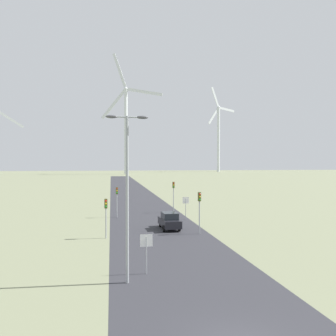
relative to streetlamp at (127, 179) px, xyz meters
The scene contains 11 objects.
road_surface 40.56m from the streetlamp, 84.40° to the left, with size 10.00×240.00×0.01m.
streetlamp is the anchor object (origin of this frame).
stop_sign_near 4.80m from the streetlamp, 46.87° to the left, with size 0.81×0.07×2.57m.
stop_sign_far 23.00m from the streetlamp, 68.12° to the left, with size 0.81×0.07×2.83m.
traffic_light_post_near_left 12.57m from the streetlamp, 96.80° to the left, with size 0.28×0.34×3.76m.
traffic_light_post_near_right 14.90m from the streetlamp, 57.46° to the left, with size 0.28×0.34×4.23m.
traffic_light_post_mid_left 24.13m from the streetlamp, 90.44° to the left, with size 0.28×0.33×3.99m.
traffic_light_post_mid_right 28.09m from the streetlamp, 73.45° to the left, with size 0.28×0.33×4.45m.
car_approaching 16.98m from the streetlamp, 70.84° to the left, with size 1.99×4.18×1.83m.
wind_turbine_left 194.50m from the streetlamp, 87.44° to the left, with size 38.40×14.42×78.02m.
wind_turbine_center 254.50m from the streetlamp, 70.10° to the left, with size 26.11×10.98×68.81m.
Camera 1 is at (-4.87, -11.46, 7.17)m, focal length 35.00 mm.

